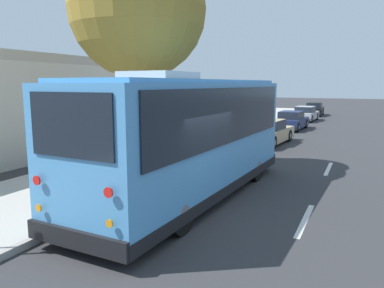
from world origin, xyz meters
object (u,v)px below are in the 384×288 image
shuttle_bus (191,133)px  parked_sedan_tan (267,133)px  parked_sedan_black (314,110)px  parked_sedan_silver (305,114)px  street_tree (140,0)px  sign_post_far (50,189)px  parked_sedan_navy (291,121)px

shuttle_bus → parked_sedan_tan: shuttle_bus is taller
shuttle_bus → parked_sedan_black: bearing=3.5°
parked_sedan_tan → parked_sedan_black: (20.10, 0.04, -0.01)m
parked_sedan_silver → street_tree: (-22.38, 2.47, 5.43)m
shuttle_bus → sign_post_far: (-3.25, 2.02, -1.01)m
parked_sedan_navy → street_tree: (-15.52, 2.50, 5.41)m
parked_sedan_silver → parked_sedan_black: size_ratio=0.97×
shuttle_bus → sign_post_far: bearing=150.9°
street_tree → shuttle_bus: bearing=-124.6°
shuttle_bus → parked_sedan_navy: size_ratio=2.14×
sign_post_far → parked_sedan_black: bearing=-2.8°
shuttle_bus → street_tree: street_tree is taller
parked_sedan_navy → sign_post_far: sign_post_far is taller
shuttle_bus → parked_sedan_black: shuttle_bus is taller
shuttle_bus → parked_sedan_tan: (10.36, 0.33, -1.25)m
parked_sedan_navy → parked_sedan_black: 12.98m
shuttle_bus → parked_sedan_navy: (17.48, 0.35, -1.26)m
parked_sedan_navy → street_tree: bearing=174.4°
parked_sedan_black → shuttle_bus: bearing=179.2°
parked_sedan_navy → street_tree: 16.63m
street_tree → parked_sedan_navy: bearing=-9.1°
parked_sedan_tan → parked_sedan_navy: bearing=5.0°
parked_sedan_silver → parked_sedan_black: 6.12m
parked_sedan_black → street_tree: street_tree is taller
parked_sedan_navy → shuttle_bus: bearing=-175.3°
parked_sedan_navy → sign_post_far: size_ratio=3.07×
parked_sedan_black → street_tree: (-28.50, 2.47, 5.41)m
parked_sedan_navy → parked_sedan_tan: bearing=-176.4°
parked_sedan_navy → sign_post_far: (-20.74, 1.68, 0.25)m
shuttle_bus → parked_sedan_navy: bearing=3.9°
parked_sedan_silver → parked_sedan_navy: bearing=-176.7°
parked_sedan_tan → parked_sedan_silver: bearing=5.1°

